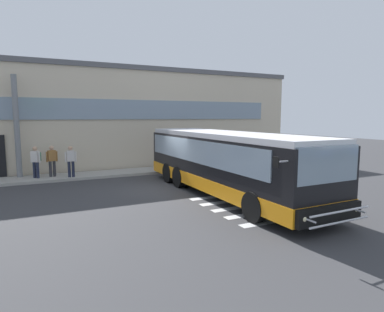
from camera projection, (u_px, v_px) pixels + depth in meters
The scene contains 9 objects.
ground_plane at pixel (173, 188), 15.40m from camera, with size 80.00×90.00×0.02m, color #353538.
bay_paint_stripes at pixel (262, 204), 12.50m from camera, with size 4.40×3.96×0.01m.
terminal_building at pixel (107, 118), 25.12m from camera, with size 25.10×13.80×6.55m.
boarding_curb at pixel (143, 171), 19.68m from camera, with size 27.30×2.00×0.15m, color #9E9B93.
entry_support_column at pixel (17, 127), 17.03m from camera, with size 0.28×0.28×5.39m, color slate.
bus_main_foreground at pixel (225, 164), 13.89m from camera, with size 3.03×11.35×2.70m.
passenger_near_column at pixel (36, 160), 16.99m from camera, with size 0.52×0.50×1.68m.
passenger_by_doorway at pixel (52, 160), 17.35m from camera, with size 0.58×0.30×1.68m.
passenger_at_curb_edge at pixel (71, 160), 17.25m from camera, with size 0.59×0.23×1.68m.
Camera 1 is at (-5.73, -14.00, 3.35)m, focal length 30.34 mm.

